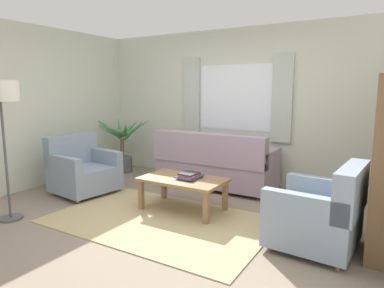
# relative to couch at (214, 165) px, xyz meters

# --- Properties ---
(ground_plane) EXTENTS (6.24, 6.24, 0.00)m
(ground_plane) POSITION_rel_couch_xyz_m (0.08, -1.62, -0.37)
(ground_plane) COLOR gray
(wall_back) EXTENTS (5.32, 0.12, 2.60)m
(wall_back) POSITION_rel_couch_xyz_m (0.08, 0.64, 0.93)
(wall_back) COLOR beige
(wall_back) RESTS_ON ground_plane
(wall_left) EXTENTS (0.12, 4.40, 2.60)m
(wall_left) POSITION_rel_couch_xyz_m (-2.58, -1.62, 0.93)
(wall_left) COLOR beige
(wall_left) RESTS_ON ground_plane
(window_with_curtains) EXTENTS (1.98, 0.07, 1.40)m
(window_with_curtains) POSITION_rel_couch_xyz_m (0.08, 0.55, 1.08)
(window_with_curtains) COLOR white
(area_rug) EXTENTS (2.65, 1.67, 0.01)m
(area_rug) POSITION_rel_couch_xyz_m (0.08, -1.62, -0.36)
(area_rug) COLOR tan
(area_rug) RESTS_ON ground_plane
(couch) EXTENTS (1.90, 0.82, 0.92)m
(couch) POSITION_rel_couch_xyz_m (0.00, 0.00, 0.00)
(couch) COLOR #998499
(couch) RESTS_ON ground_plane
(armchair_left) EXTENTS (0.92, 0.94, 0.88)m
(armchair_left) POSITION_rel_couch_xyz_m (-1.62, -1.30, -0.01)
(armchair_left) COLOR gray
(armchair_left) RESTS_ON ground_plane
(armchair_right) EXTENTS (0.88, 0.90, 0.88)m
(armchair_right) POSITION_rel_couch_xyz_m (1.89, -1.38, -0.01)
(armchair_right) COLOR gray
(armchair_right) RESTS_ON ground_plane
(coffee_table) EXTENTS (1.10, 0.64, 0.44)m
(coffee_table) POSITION_rel_couch_xyz_m (0.14, -1.17, 0.01)
(coffee_table) COLOR olive
(coffee_table) RESTS_ON ground_plane
(book_stack_on_table) EXTENTS (0.28, 0.35, 0.08)m
(book_stack_on_table) POSITION_rel_couch_xyz_m (0.22, -1.14, 0.11)
(book_stack_on_table) COLOR #2D2D33
(book_stack_on_table) RESTS_ON coffee_table
(potted_plant) EXTENTS (1.19, 1.22, 1.10)m
(potted_plant) POSITION_rel_couch_xyz_m (-2.02, 0.04, 0.17)
(potted_plant) COLOR #56565B
(potted_plant) RESTS_ON ground_plane
(standing_lamp) EXTENTS (0.42, 0.42, 1.69)m
(standing_lamp) POSITION_rel_couch_xyz_m (-1.53, -2.53, 1.10)
(standing_lamp) COLOR #4C4C51
(standing_lamp) RESTS_ON ground_plane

